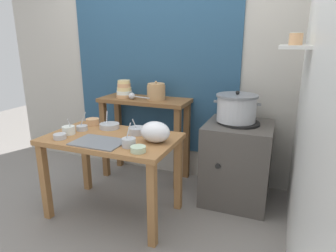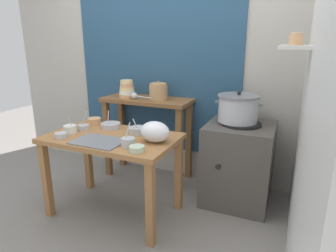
% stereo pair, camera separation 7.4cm
% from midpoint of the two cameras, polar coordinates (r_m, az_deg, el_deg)
% --- Properties ---
extents(ground_plane, '(9.00, 9.00, 0.00)m').
position_cam_midpoint_polar(ground_plane, '(2.73, -9.87, -17.12)').
color(ground_plane, gray).
extents(wall_back, '(4.40, 0.12, 2.60)m').
position_cam_midpoint_polar(wall_back, '(3.24, 0.64, 12.93)').
color(wall_back, '#B2ADA3').
rests_on(wall_back, ground).
extents(wall_right, '(0.30, 3.20, 2.60)m').
position_cam_midpoint_polar(wall_right, '(2.13, 26.13, 9.51)').
color(wall_right, white).
rests_on(wall_right, ground).
extents(prep_table, '(1.10, 0.66, 0.72)m').
position_cam_midpoint_polar(prep_table, '(2.54, -11.67, -4.39)').
color(prep_table, '#9E6B3D').
rests_on(prep_table, ground).
extents(back_shelf_table, '(0.96, 0.40, 0.90)m').
position_cam_midpoint_polar(back_shelf_table, '(3.19, -5.15, 1.45)').
color(back_shelf_table, brown).
rests_on(back_shelf_table, ground).
extents(stove_block, '(0.60, 0.61, 0.78)m').
position_cam_midpoint_polar(stove_block, '(2.87, 12.51, -6.86)').
color(stove_block, '#4C4742').
rests_on(stove_block, ground).
extents(steamer_pot, '(0.42, 0.38, 0.28)m').
position_cam_midpoint_polar(steamer_pot, '(2.74, 12.42, 3.49)').
color(steamer_pot, '#B7BABF').
rests_on(steamer_pot, stove_block).
extents(clay_pot, '(0.19, 0.19, 0.19)m').
position_cam_midpoint_polar(clay_pot, '(3.07, -3.01, 6.70)').
color(clay_pot, tan).
rests_on(clay_pot, back_shelf_table).
extents(bowl_stack_enamel, '(0.17, 0.17, 0.19)m').
position_cam_midpoint_polar(bowl_stack_enamel, '(3.21, -9.16, 6.95)').
color(bowl_stack_enamel, tan).
rests_on(bowl_stack_enamel, back_shelf_table).
extents(ladle, '(0.26, 0.09, 0.07)m').
position_cam_midpoint_polar(ladle, '(3.10, -7.57, 5.78)').
color(ladle, '#B7BABF').
rests_on(ladle, back_shelf_table).
extents(serving_tray, '(0.40, 0.28, 0.01)m').
position_cam_midpoint_polar(serving_tray, '(2.38, -14.19, -3.07)').
color(serving_tray, slate).
rests_on(serving_tray, prep_table).
extents(plastic_bag, '(0.24, 0.18, 0.17)m').
position_cam_midpoint_polar(plastic_bag, '(2.30, -3.41, -1.16)').
color(plastic_bag, white).
rests_on(plastic_bag, prep_table).
extents(prep_bowl_0, '(0.15, 0.15, 0.13)m').
position_cam_midpoint_polar(prep_bowl_0, '(2.53, -6.83, -0.84)').
color(prep_bowl_0, '#B7BABF').
rests_on(prep_bowl_0, prep_table).
extents(prep_bowl_1, '(0.11, 0.11, 0.14)m').
position_cam_midpoint_polar(prep_bowl_1, '(2.66, -19.48, -0.72)').
color(prep_bowl_1, silver).
rests_on(prep_bowl_1, prep_table).
extents(prep_bowl_2, '(0.10, 0.10, 0.04)m').
position_cam_midpoint_polar(prep_bowl_2, '(2.56, -21.05, -1.86)').
color(prep_bowl_2, '#B7BABF').
rests_on(prep_bowl_2, prep_table).
extents(prep_bowl_3, '(0.18, 0.18, 0.16)m').
position_cam_midpoint_polar(prep_bowl_3, '(2.74, -12.07, 0.06)').
color(prep_bowl_3, '#B7BABF').
rests_on(prep_bowl_3, prep_table).
extents(prep_bowl_4, '(0.10, 0.10, 0.17)m').
position_cam_midpoint_polar(prep_bowl_4, '(2.74, -17.11, -0.29)').
color(prep_bowl_4, '#B7BABF').
rests_on(prep_bowl_4, prep_table).
extents(prep_bowl_5, '(0.11, 0.11, 0.04)m').
position_cam_midpoint_polar(prep_bowl_5, '(2.13, -6.81, -4.43)').
color(prep_bowl_5, '#B7D1AD').
rests_on(prep_bowl_5, prep_table).
extents(prep_bowl_6, '(0.13, 0.13, 0.06)m').
position_cam_midpoint_polar(prep_bowl_6, '(2.89, -15.15, 0.85)').
color(prep_bowl_6, tan).
rests_on(prep_bowl_6, prep_table).
extents(prep_bowl_7, '(0.11, 0.11, 0.18)m').
position_cam_midpoint_polar(prep_bowl_7, '(2.23, -8.57, -3.12)').
color(prep_bowl_7, '#B7BABF').
rests_on(prep_bowl_7, prep_table).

